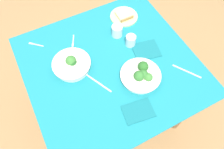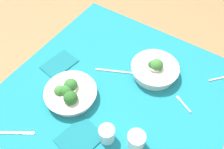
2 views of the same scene
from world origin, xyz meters
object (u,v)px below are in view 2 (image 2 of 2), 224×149
Objects in this scene: fork_by_near_bowl at (183,103)px; water_glass_center at (107,134)px; water_glass_side at (136,141)px; napkin_folded_upper at (80,139)px; broccoli_bowl_far at (155,69)px; fork_by_far_bowl at (219,78)px; table_knife_left at (12,133)px; broccoli_bowl_near at (70,93)px; napkin_folded_lower at (59,64)px; table_knife_right at (114,71)px.

water_glass_center is at bearing 86.16° from fork_by_near_bowl.
water_glass_side is 0.25m from napkin_folded_upper.
water_glass_side is 0.32m from fork_by_near_bowl.
broccoli_bowl_far is 0.22m from fork_by_near_bowl.
water_glass_center is at bearing -164.88° from fork_by_far_bowl.
table_knife_left is at bearing 71.34° from fork_by_near_bowl.
fork_by_near_bowl is (-0.27, 0.47, -0.03)m from broccoli_bowl_near.
napkin_folded_upper is at bearing 52.21° from napkin_folded_lower.
fork_by_far_bowl is at bearing 117.06° from napkin_folded_lower.
napkin_folded_lower is at bearing -105.94° from water_glass_side.
water_glass_side is at bearing 74.06° from napkin_folded_lower.
fork_by_far_bowl is at bearing -84.62° from fork_by_near_bowl.
fork_by_far_bowl is at bearing 153.09° from water_glass_center.
broccoli_bowl_near is 1.45× the size of napkin_folded_upper.
water_glass_center is 0.41m from fork_by_near_bowl.
napkin_folded_upper is (0.51, -0.10, -0.03)m from broccoli_bowl_far.
broccoli_bowl_far is 0.41m from water_glass_side.
napkin_folded_upper is at bearing 48.91° from broccoli_bowl_near.
fork_by_near_bowl is at bearing 67.11° from broccoli_bowl_far.
broccoli_bowl_far is 0.43m from water_glass_center.
broccoli_bowl_far reaches higher than napkin_folded_upper.
fork_by_near_bowl is 0.51× the size of table_knife_left.
napkin_folded_lower is (-0.42, -0.09, 0.00)m from table_knife_left.
table_knife_left and table_knife_right have the same top height.
broccoli_bowl_near is 0.28m from water_glass_center.
broccoli_bowl_near is 3.05× the size of water_glass_side.
table_knife_right is (0.26, -0.48, -0.00)m from fork_by_far_bowl.
fork_by_near_bowl is 0.80m from table_knife_left.
water_glass_center reaches higher than fork_by_near_bowl.
napkin_folded_upper is (0.66, -0.40, 0.00)m from fork_by_far_bowl.
napkin_folded_lower is at bearing 178.82° from table_knife_right.
napkin_folded_upper is at bearing 80.81° from fork_by_near_bowl.
water_glass_side is 0.43× the size of table_knife_left.
table_knife_left is at bearing -59.55° from water_glass_center.
broccoli_bowl_far is 2.50× the size of fork_by_near_bowl.
table_knife_left is at bearing -29.54° from broccoli_bowl_far.
fork_by_far_bowl and fork_by_near_bowl have the same top height.
water_glass_side is 0.47× the size of napkin_folded_lower.
water_glass_center reaches higher than table_knife_right.
broccoli_bowl_near is at bearing 56.33° from fork_by_near_bowl.
broccoli_bowl_near is 0.39m from water_glass_side.
broccoli_bowl_far is 0.51m from napkin_folded_lower.
napkin_folded_lower is at bearing -110.55° from table_knife_left.
napkin_folded_lower is (0.23, -0.46, -0.03)m from broccoli_bowl_far.
water_glass_side is 0.55m from table_knife_left.
water_glass_center is 0.67m from fork_by_far_bowl.
water_glass_side is at bearing 84.73° from broccoli_bowl_near.
broccoli_bowl_near reaches higher than fork_by_far_bowl.
table_knife_left is 0.58m from table_knife_right.
broccoli_bowl_near is at bearing -131.09° from napkin_folded_upper.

